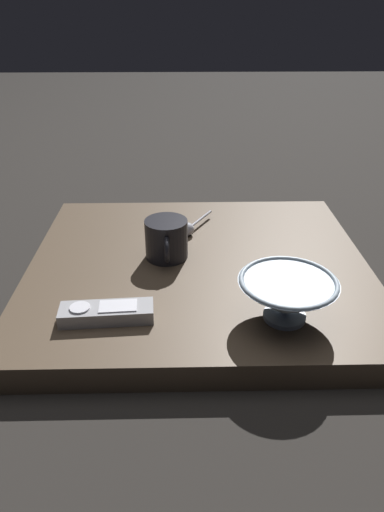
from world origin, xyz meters
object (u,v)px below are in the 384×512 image
at_px(cereal_bowl, 287,297).
at_px(coffee_mug, 166,239).
at_px(teaspoon, 189,228).
at_px(tv_remote_near, 107,313).

height_order(cereal_bowl, coffee_mug, coffee_mug).
relative_size(coffee_mug, teaspoon, 1.04).
xyz_separation_m(cereal_bowl, tv_remote_near, (-0.00, -0.29, -0.03)).
relative_size(teaspoon, tv_remote_near, 0.72).
relative_size(coffee_mug, tv_remote_near, 0.74).
xyz_separation_m(cereal_bowl, coffee_mug, (-0.21, -0.20, -0.00)).
bearing_deg(tv_remote_near, cereal_bowl, 89.35).
xyz_separation_m(coffee_mug, teaspoon, (-0.11, 0.05, -0.03)).
xyz_separation_m(teaspoon, tv_remote_near, (0.31, -0.14, -0.00)).
height_order(cereal_bowl, teaspoon, cereal_bowl).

